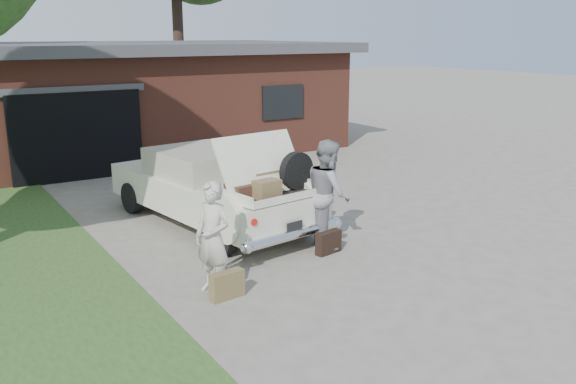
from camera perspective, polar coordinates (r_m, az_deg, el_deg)
ground at (r=9.70m, az=1.91°, el=-7.06°), size 90.00×90.00×0.00m
house at (r=19.95m, az=-14.67°, el=8.68°), size 12.80×7.80×3.30m
sedan at (r=11.77m, az=-7.13°, el=0.47°), size 2.57×5.15×1.92m
woman_left at (r=8.61m, az=-7.05°, el=-4.28°), size 0.58×0.69×1.62m
woman_right at (r=10.44m, az=3.79°, el=-0.12°), size 1.00×1.11×1.86m
suitcase_left at (r=8.60m, az=-5.73°, el=-8.66°), size 0.52×0.22×0.39m
suitcase_right at (r=10.25m, az=3.81°, el=-4.74°), size 0.51×0.24×0.38m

